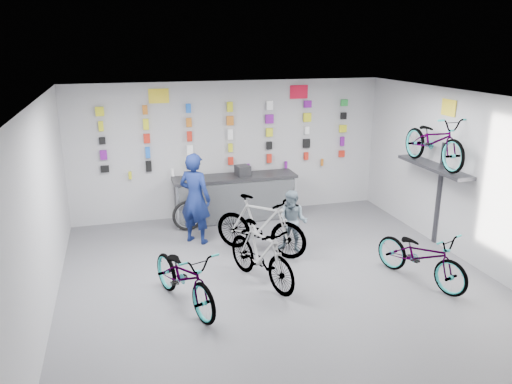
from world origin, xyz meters
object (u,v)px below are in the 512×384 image
object	(u,v)px
bike_center	(261,254)
bike_service	(260,225)
customer	(293,222)
counter	(235,199)
clerk	(195,198)
bike_right	(421,255)
bike_left	(184,276)

from	to	relation	value
bike_center	bike_service	distance (m)	1.21
customer	counter	bearing A→B (deg)	142.28
clerk	counter	bearing A→B (deg)	-94.98
bike_right	counter	bearing A→B (deg)	101.30
counter	bike_service	world-z (taller)	bike_service
bike_left	bike_service	world-z (taller)	bike_service
bike_center	customer	size ratio (longest dim) A/B	1.44
clerk	customer	world-z (taller)	clerk
bike_service	counter	bearing A→B (deg)	43.35
counter	bike_service	xyz separation A→B (m)	(0.02, -1.92, 0.07)
bike_right	bike_center	bearing A→B (deg)	146.00
counter	customer	distance (m)	2.10
bike_service	customer	world-z (taller)	customer
bike_right	clerk	xyz separation A→B (m)	(-3.28, 2.68, 0.44)
counter	bike_left	size ratio (longest dim) A/B	1.49
customer	bike_center	bearing A→B (deg)	-95.75
bike_service	clerk	world-z (taller)	clerk
bike_right	bike_service	bearing A→B (deg)	121.08
counter	bike_center	size ratio (longest dim) A/B	1.58
bike_left	clerk	size ratio (longest dim) A/B	1.01
bike_service	bike_left	bearing A→B (deg)	176.25
counter	customer	world-z (taller)	customer
bike_service	clerk	size ratio (longest dim) A/B	1.03
clerk	bike_right	bearing A→B (deg)	-179.39
bike_left	customer	world-z (taller)	customer
bike_right	bike_service	xyz separation A→B (m)	(-2.21, 1.81, 0.09)
bike_right	bike_service	distance (m)	2.86
counter	clerk	xyz separation A→B (m)	(-1.04, -1.05, 0.41)
bike_center	bike_service	size ratio (longest dim) A/B	0.92
clerk	customer	size ratio (longest dim) A/B	1.51
bike_left	bike_right	bearing A→B (deg)	-23.66
bike_service	clerk	bearing A→B (deg)	93.32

